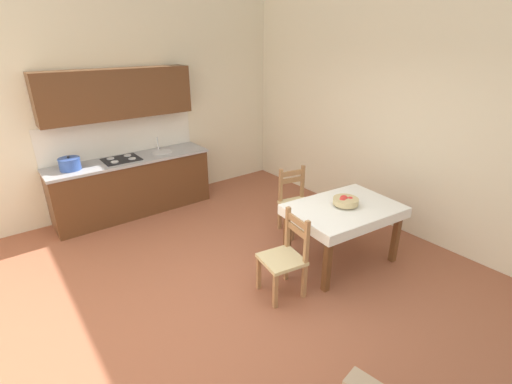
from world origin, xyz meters
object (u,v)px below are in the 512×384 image
object	(u,v)px
dining_chair_tv_side	(285,257)
dining_chair_kitchen_side	(296,203)
dining_table	(343,216)
fruit_bowl	(345,201)
kitchen_cabinetry	(128,160)

from	to	relation	value
dining_chair_tv_side	dining_chair_kitchen_side	world-z (taller)	same
dining_table	fruit_bowl	distance (m)	0.19
dining_chair_tv_side	dining_table	bearing A→B (deg)	2.52
dining_chair_tv_side	fruit_bowl	distance (m)	1.06
kitchen_cabinetry	dining_table	world-z (taller)	kitchen_cabinetry
kitchen_cabinetry	fruit_bowl	world-z (taller)	kitchen_cabinetry
dining_table	dining_chair_kitchen_side	distance (m)	0.93
dining_table	dining_chair_kitchen_side	size ratio (longest dim) A/B	1.49
kitchen_cabinetry	dining_chair_tv_side	distance (m)	3.10
kitchen_cabinetry	dining_chair_tv_side	xyz separation A→B (m)	(0.56, -3.02, -0.41)
dining_chair_tv_side	fruit_bowl	bearing A→B (deg)	2.89
dining_table	fruit_bowl	size ratio (longest dim) A/B	4.62
dining_table	dining_chair_tv_side	world-z (taller)	dining_chair_tv_side
dining_chair_tv_side	fruit_bowl	world-z (taller)	dining_chair_tv_side
kitchen_cabinetry	dining_table	size ratio (longest dim) A/B	1.74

